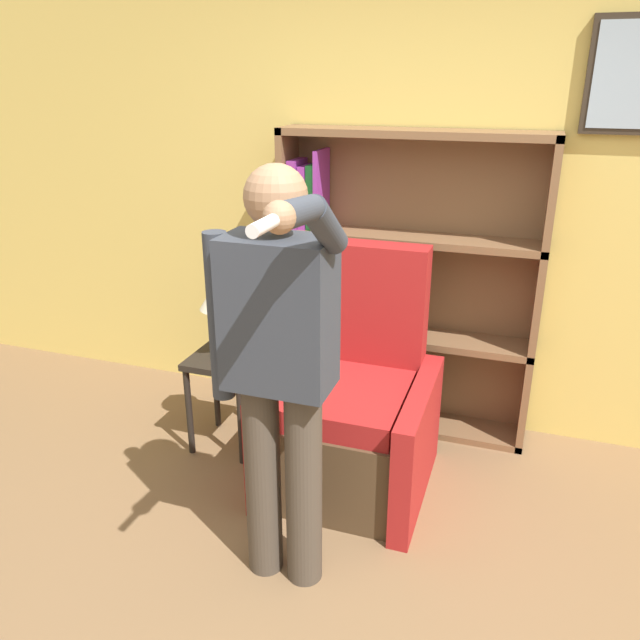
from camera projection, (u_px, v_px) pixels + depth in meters
The scene contains 6 objects.
wall_back at pixel (443, 192), 3.50m from camera, with size 8.00×0.11×2.80m.
bookcase at pixel (382, 289), 3.66m from camera, with size 1.48×0.28×1.76m.
armchair at pixel (353, 414), 3.23m from camera, with size 0.80×0.84×1.22m.
person_standing at pixel (278, 364), 2.36m from camera, with size 0.55×0.78×1.74m.
side_table at pixel (226, 375), 3.51m from camera, with size 0.37×0.37×0.56m.
table_lamp at pixel (221, 295), 3.34m from camera, with size 0.24×0.24×0.47m.
Camera 1 is at (0.50, -1.53, 2.01)m, focal length 35.00 mm.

